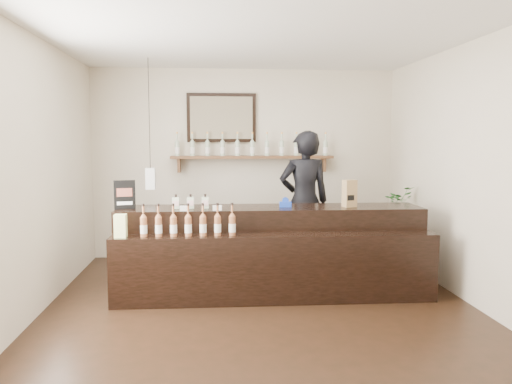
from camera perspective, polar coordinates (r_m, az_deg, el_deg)
The scene contains 10 objects.
ground at distance 5.32m, azimuth 0.62°, elevation -13.27°, with size 5.00×5.00×0.00m, color black.
room_shell at distance 5.03m, azimuth 0.64°, elevation 5.38°, with size 5.00×5.00×5.00m.
back_wall_decor at distance 7.38m, azimuth -2.41°, elevation 6.00°, with size 2.66×0.96×1.69m.
counter at distance 5.76m, azimuth 1.72°, elevation -7.02°, with size 3.52×1.00×1.14m.
promo_sign at distance 5.77m, azimuth -14.78°, elevation -0.31°, with size 0.23×0.07×0.33m.
paper_bag at distance 5.88m, azimuth 10.64°, elevation -0.16°, with size 0.17×0.14×0.32m.
tape_dispenser at distance 5.78m, azimuth 3.38°, elevation -1.30°, with size 0.14×0.06×0.12m.
side_cabinet at distance 7.06m, azimuth 15.85°, elevation -5.67°, with size 0.50×0.58×0.72m.
potted_plant at distance 6.97m, azimuth 15.98°, elevation -1.09°, with size 0.38×0.33×0.42m, color #2B6729.
shopkeeper at distance 6.70m, azimuth 5.55°, elevation 0.00°, with size 0.77×0.51×2.12m, color black.
Camera 1 is at (-0.50, -5.00, 1.76)m, focal length 35.00 mm.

